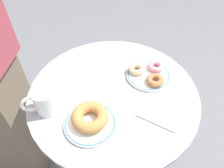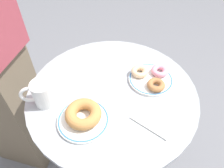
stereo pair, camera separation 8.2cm
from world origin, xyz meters
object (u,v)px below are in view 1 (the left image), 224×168
at_px(plate_right, 148,75).
at_px(donut_glazed, 137,69).
at_px(cafe_table, 113,130).
at_px(donut_old_fashioned, 90,117).
at_px(donut_cinnamon, 155,80).
at_px(donut_pink_frosted, 156,66).
at_px(coffee_mug, 44,101).
at_px(plate_left, 90,123).
at_px(paper_napkin, 161,112).

bearing_deg(plate_right, donut_glazed, 111.44).
xyz_separation_m(cafe_table, donut_old_fashioned, (-0.15, -0.03, 0.31)).
bearing_deg(donut_cinnamon, cafe_table, 146.65).
bearing_deg(donut_pink_frosted, donut_cinnamon, -146.91).
distance_m(plate_right, coffee_mug, 0.41).
relative_size(cafe_table, donut_glazed, 11.39).
height_order(plate_left, paper_napkin, plate_left).
bearing_deg(cafe_table, plate_right, -16.58).
height_order(donut_old_fashioned, donut_pink_frosted, donut_old_fashioned).
xyz_separation_m(plate_right, paper_napkin, (-0.11, -0.14, -0.00)).
height_order(donut_cinnamon, paper_napkin, donut_cinnamon).
height_order(donut_pink_frosted, paper_napkin, donut_pink_frosted).
height_order(cafe_table, donut_glazed, donut_glazed).
distance_m(plate_right, donut_glazed, 0.05).
xyz_separation_m(cafe_table, donut_cinnamon, (0.14, -0.09, 0.30)).
distance_m(plate_left, donut_old_fashioned, 0.03).
relative_size(paper_napkin, coffee_mug, 1.23).
bearing_deg(paper_napkin, plate_left, 144.32).
distance_m(plate_right, donut_cinnamon, 0.05).
xyz_separation_m(cafe_table, coffee_mug, (-0.22, 0.11, 0.33)).
bearing_deg(donut_glazed, donut_old_fashioned, -173.49).
height_order(donut_old_fashioned, donut_glazed, donut_old_fashioned).
xyz_separation_m(donut_glazed, paper_napkin, (-0.09, -0.18, -0.02)).
height_order(cafe_table, donut_cinnamon, donut_cinnamon).
height_order(paper_napkin, coffee_mug, coffee_mug).
height_order(donut_cinnamon, coffee_mug, coffee_mug).
distance_m(donut_pink_frosted, coffee_mug, 0.45).
height_order(plate_left, donut_old_fashioned, donut_old_fashioned).
distance_m(cafe_table, donut_old_fashioned, 0.35).
bearing_deg(plate_left, donut_glazed, 7.34).
distance_m(donut_pink_frosted, paper_napkin, 0.21).
bearing_deg(plate_left, plate_right, -1.19).
xyz_separation_m(cafe_table, plate_left, (-0.16, -0.04, 0.29)).
relative_size(plate_right, paper_napkin, 1.25).
xyz_separation_m(plate_left, donut_pink_frosted, (0.36, -0.01, 0.02)).
relative_size(donut_old_fashioned, donut_pink_frosted, 1.79).
bearing_deg(donut_glazed, plate_right, -68.56).
relative_size(plate_left, donut_glazed, 2.56).
relative_size(cafe_table, plate_right, 4.44).
height_order(donut_pink_frosted, donut_glazed, same).
bearing_deg(donut_pink_frosted, plate_left, 178.90).
xyz_separation_m(donut_old_fashioned, paper_napkin, (0.19, -0.15, -0.03)).
height_order(plate_right, donut_glazed, donut_glazed).
height_order(cafe_table, plate_right, plate_right).
relative_size(cafe_table, plate_left, 4.44).
bearing_deg(plate_left, donut_pink_frosted, -1.10).
height_order(cafe_table, donut_old_fashioned, donut_old_fashioned).
relative_size(plate_right, coffee_mug, 1.54).
bearing_deg(donut_glazed, paper_napkin, -117.59).
height_order(donut_glazed, donut_cinnamon, same).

